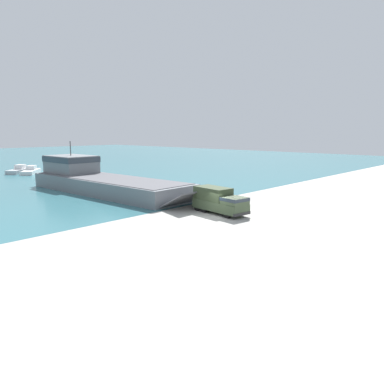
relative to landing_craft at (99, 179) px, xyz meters
The scene contains 7 objects.
ground_plane 24.57m from the landing_craft, 93.72° to the right, with size 240.00×240.00×0.00m, color #A8A59E.
landing_craft is the anchor object (origin of this frame).
military_truck 23.72m from the landing_craft, 88.88° to the right, with size 3.31×7.23×2.89m.
soldier_on_ramp 23.32m from the landing_craft, 80.60° to the right, with size 0.36×0.49×1.77m.
moored_boat_a 43.41m from the landing_craft, 60.88° to the left, with size 6.40×4.64×1.52m.
moored_boat_b 34.87m from the landing_craft, 86.70° to the left, with size 7.26×6.60×1.82m.
moored_boat_c 32.23m from the landing_craft, 83.97° to the left, with size 6.91×7.87×1.70m.
Camera 1 is at (-30.47, -25.58, 9.31)m, focal length 35.00 mm.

